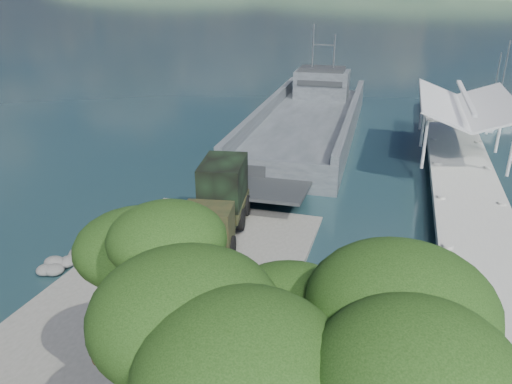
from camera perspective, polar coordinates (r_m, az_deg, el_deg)
The scene contains 10 objects.
ground at distance 23.45m, azimuth -7.94°, elevation -9.75°, with size 1400.00×1400.00×0.00m, color #1C3B44.
boat_ramp at distance 22.56m, azimuth -9.01°, elevation -10.50°, with size 10.00×18.00×0.50m, color slate.
shoreline_rocks at distance 26.69m, azimuth -19.87°, elevation -6.71°, with size 3.20×5.60×0.90m, color #535351, non-canonical shape.
pier at distance 38.53m, azimuth 22.21°, elevation 4.56°, with size 6.40×44.00×6.10m.
landing_craft at distance 44.82m, azimuth 5.85°, elevation 7.43°, with size 8.98×32.25×9.51m.
military_truck at distance 25.50m, azimuth -4.29°, elevation -1.12°, with size 3.42×7.72×3.46m.
soldier at distance 23.89m, azimuth -11.48°, elevation -5.68°, with size 0.60×0.40×1.65m, color black.
sailboat_near at distance 52.84m, azimuth 25.04°, elevation 7.31°, with size 3.26×5.94×6.95m.
sailboat_far at distance 56.88m, azimuth 25.91°, elevation 8.17°, with size 4.05×6.54×7.68m.
overhang_tree at distance 9.67m, azimuth -3.80°, elevation -17.27°, with size 8.65×7.96×7.85m.
Camera 1 is at (8.53, -17.92, 12.50)m, focal length 35.00 mm.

